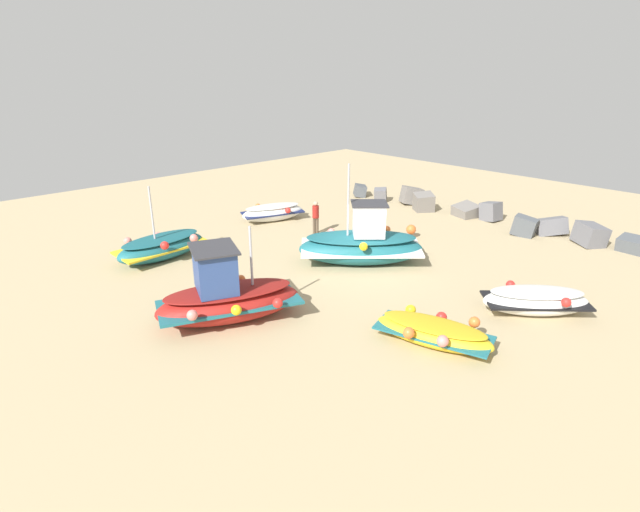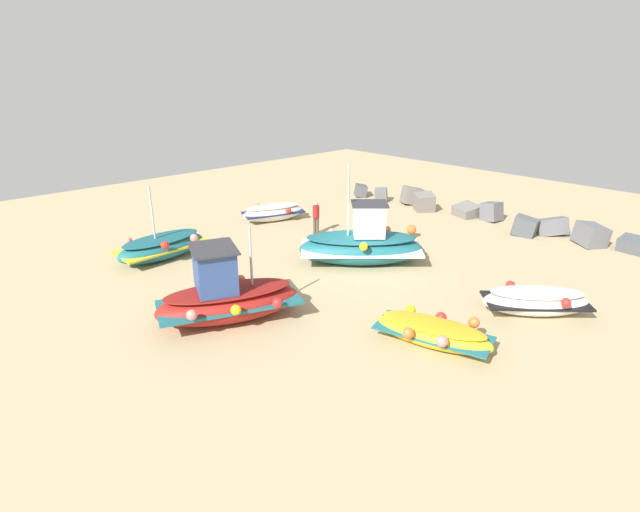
# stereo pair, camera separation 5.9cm
# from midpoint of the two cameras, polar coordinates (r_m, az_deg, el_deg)

# --- Properties ---
(ground_plane) EXTENTS (44.26, 44.26, 0.00)m
(ground_plane) POSITION_cam_midpoint_polar(r_m,az_deg,el_deg) (20.99, 4.77, -0.81)
(ground_plane) COLOR tan
(fishing_boat_0) EXTENTS (4.99, 5.14, 4.21)m
(fishing_boat_0) POSITION_cam_midpoint_polar(r_m,az_deg,el_deg) (20.76, 4.70, 1.32)
(fishing_boat_0) COLOR #1E6670
(fishing_boat_0) RESTS_ON ground_plane
(fishing_boat_1) EXTENTS (3.73, 2.23, 0.83)m
(fishing_boat_1) POSITION_cam_midpoint_polar(r_m,az_deg,el_deg) (15.21, 12.68, -8.47)
(fishing_boat_1) COLOR gold
(fishing_boat_1) RESTS_ON ground_plane
(fishing_boat_2) EXTENTS (3.39, 3.38, 0.95)m
(fishing_boat_2) POSITION_cam_midpoint_polar(r_m,az_deg,el_deg) (18.02, 23.30, -4.70)
(fishing_boat_2) COLOR white
(fishing_boat_2) RESTS_ON ground_plane
(fishing_boat_3) EXTENTS (2.18, 4.03, 3.23)m
(fishing_boat_3) POSITION_cam_midpoint_polar(r_m,az_deg,el_deg) (22.29, -17.68, 1.02)
(fishing_boat_3) COLOR #1E6670
(fishing_boat_3) RESTS_ON ground_plane
(fishing_boat_4) EXTENTS (2.11, 3.56, 0.93)m
(fishing_boat_4) POSITION_cam_midpoint_polar(r_m,az_deg,el_deg) (26.76, -5.46, 5.00)
(fishing_boat_4) COLOR white
(fishing_boat_4) RESTS_ON ground_plane
(fishing_boat_5) EXTENTS (3.58, 5.04, 3.11)m
(fishing_boat_5) POSITION_cam_midpoint_polar(r_m,az_deg,el_deg) (16.28, -10.66, -4.61)
(fishing_boat_5) COLOR maroon
(fishing_boat_5) RESTS_ON ground_plane
(person_walking) EXTENTS (0.32, 0.32, 1.65)m
(person_walking) POSITION_cam_midpoint_polar(r_m,az_deg,el_deg) (24.32, -0.57, 4.66)
(person_walking) COLOR brown
(person_walking) RESTS_ON ground_plane
(breakwater_rocks) EXTENTS (16.64, 2.56, 1.29)m
(breakwater_rocks) POSITION_cam_midpoint_polar(r_m,az_deg,el_deg) (27.94, 17.99, 4.66)
(breakwater_rocks) COLOR #4C5156
(breakwater_rocks) RESTS_ON ground_plane
(mooring_buoy_0) EXTENTS (0.47, 0.47, 0.65)m
(mooring_buoy_0) POSITION_cam_midpoint_polar(r_m,az_deg,el_deg) (24.32, 10.28, 2.99)
(mooring_buoy_0) COLOR #3F3F42
(mooring_buoy_0) RESTS_ON ground_plane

